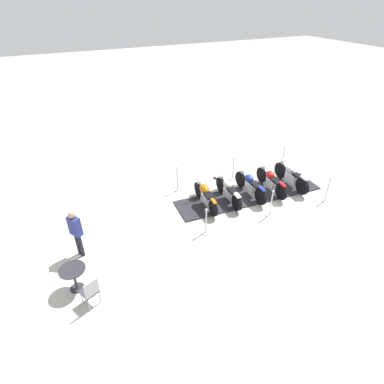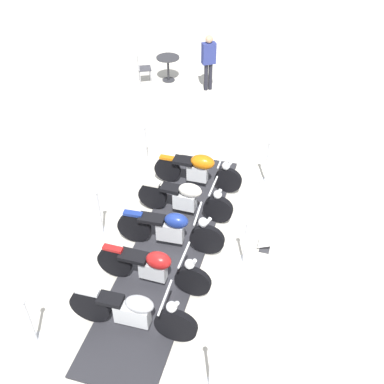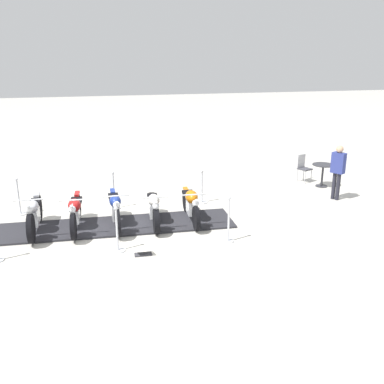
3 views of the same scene
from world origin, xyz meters
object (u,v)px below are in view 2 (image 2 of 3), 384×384
object	(u,v)px
motorcycle_cream	(186,198)
stanchion_right_front	(211,375)
stanchion_right_rear	(267,167)
stanchion_left_rear	(146,151)
motorcycle_chrome	(134,312)
motorcycle_navy	(171,229)
stanchion_left_front	(32,328)
info_placard	(265,243)
bystander_person	(209,58)
motorcycle_maroon	(154,267)
cafe_table	(168,63)
motorcycle_copper	(199,169)
cafe_chair_near_table	(142,66)
stanchion_left_mid	(101,221)
stanchion_right_mid	(244,251)

from	to	relation	value
motorcycle_cream	stanchion_right_front	distance (m)	3.92
stanchion_right_rear	stanchion_left_rear	bearing A→B (deg)	176.44
motorcycle_chrome	stanchion_left_rear	size ratio (longest dim) A/B	2.12
motorcycle_chrome	motorcycle_navy	distance (m)	2.00
stanchion_left_front	info_placard	size ratio (longest dim) A/B	2.68
motorcycle_chrome	motorcycle_navy	size ratio (longest dim) A/B	1.02
motorcycle_cream	stanchion_right_front	xyz separation A→B (m)	(1.22, -3.72, -0.10)
motorcycle_cream	bystander_person	world-z (taller)	bystander_person
motorcycle_maroon	stanchion_right_front	size ratio (longest dim) A/B	1.89
stanchion_left_rear	stanchion_right_rear	bearing A→B (deg)	-3.56
stanchion_left_front	cafe_table	bearing A→B (deg)	91.62
stanchion_right_front	stanchion_right_rear	size ratio (longest dim) A/B	0.99
motorcycle_cream	cafe_table	bearing A→B (deg)	112.78
cafe_table	bystander_person	bearing A→B (deg)	-14.26
motorcycle_maroon	bystander_person	distance (m)	7.89
stanchion_right_rear	motorcycle_copper	bearing A→B (deg)	-159.77
stanchion_right_front	cafe_table	world-z (taller)	stanchion_right_front
stanchion_right_rear	stanchion_right_front	bearing A→B (deg)	-93.56
stanchion_left_rear	cafe_table	world-z (taller)	stanchion_left_rear
stanchion_right_rear	bystander_person	world-z (taller)	bystander_person
motorcycle_chrome	motorcycle_maroon	world-z (taller)	motorcycle_chrome
stanchion_left_rear	bystander_person	distance (m)	4.26
motorcycle_chrome	stanchion_left_rear	xyz separation A→B (m)	(-1.22, 4.73, -0.21)
motorcycle_chrome	stanchion_right_front	xyz separation A→B (m)	(1.40, -0.72, -0.13)
motorcycle_maroon	stanchion_left_rear	world-z (taller)	stanchion_left_rear
motorcycle_cream	stanchion_right_rear	xyz separation A→B (m)	(1.55, 1.54, -0.05)
motorcycle_copper	stanchion_right_front	bearing A→B (deg)	-72.83
stanchion_left_rear	cafe_chair_near_table	distance (m)	4.38
motorcycle_maroon	info_placard	world-z (taller)	motorcycle_maroon
motorcycle_copper	motorcycle_cream	bearing A→B (deg)	-90.53
motorcycle_cream	info_placard	distance (m)	1.89
motorcycle_chrome	info_placard	distance (m)	3.15
stanchion_left_rear	bystander_person	bearing A→B (deg)	79.62
stanchion_left_mid	bystander_person	world-z (taller)	bystander_person
stanchion_left_front	cafe_table	world-z (taller)	stanchion_left_front
stanchion_right_mid	bystander_person	bearing A→B (deg)	106.30
motorcycle_cream	motorcycle_navy	bearing A→B (deg)	-88.89
motorcycle_navy	stanchion_left_mid	size ratio (longest dim) A/B	1.90
motorcycle_maroon	stanchion_right_mid	size ratio (longest dim) A/B	2.00
stanchion_right_mid	stanchion_left_mid	distance (m)	2.96
stanchion_left_front	cafe_chair_near_table	world-z (taller)	stanchion_left_front
stanchion_left_rear	cafe_chair_near_table	size ratio (longest dim) A/B	1.08
motorcycle_cream	bystander_person	size ratio (longest dim) A/B	1.22
motorcycle_maroon	stanchion_right_rear	world-z (taller)	stanchion_right_rear
motorcycle_cream	stanchion_right_front	size ratio (longest dim) A/B	1.82
stanchion_right_front	stanchion_left_mid	bearing A→B (deg)	134.70
stanchion_right_mid	motorcycle_chrome	bearing A→B (deg)	-129.39
motorcycle_chrome	stanchion_right_rear	size ratio (longest dim) A/B	1.90
info_placard	cafe_table	size ratio (longest dim) A/B	0.51
info_placard	motorcycle_copper	bearing A→B (deg)	-129.26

